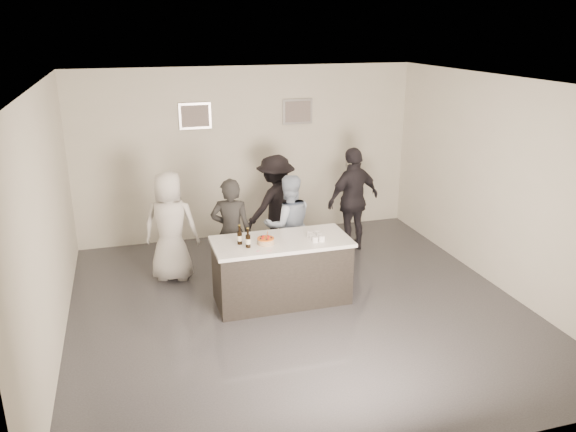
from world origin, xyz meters
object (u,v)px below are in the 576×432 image
at_px(beer_bottle_b, 248,238).
at_px(person_guest_right, 353,200).
at_px(cake, 266,241).
at_px(person_guest_left, 170,226).
at_px(person_main_blue, 288,225).
at_px(beer_bottle_a, 240,235).
at_px(bar_counter, 282,270).
at_px(person_main_black, 231,232).
at_px(person_guest_back, 276,205).

bearing_deg(beer_bottle_b, person_guest_right, 36.74).
relative_size(cake, person_guest_left, 0.14).
bearing_deg(cake, beer_bottle_b, -167.55).
bearing_deg(person_main_blue, beer_bottle_a, 43.44).
height_order(beer_bottle_a, person_guest_right, person_guest_right).
bearing_deg(bar_counter, person_main_blue, 67.69).
bearing_deg(person_main_black, beer_bottle_b, 112.31).
relative_size(cake, person_guest_right, 0.13).
bearing_deg(bar_counter, person_guest_back, 77.37).
xyz_separation_m(cake, beer_bottle_b, (-0.25, -0.06, 0.09)).
xyz_separation_m(person_main_black, person_guest_left, (-0.83, 0.44, 0.03)).
bearing_deg(person_guest_right, person_main_black, 0.56).
bearing_deg(person_guest_left, beer_bottle_b, 142.86).
xyz_separation_m(person_main_black, person_guest_back, (0.93, 0.97, 0.03)).
relative_size(beer_bottle_a, beer_bottle_b, 1.00).
bearing_deg(person_guest_right, cake, 20.91).
bearing_deg(person_main_black, person_guest_right, -143.10).
bearing_deg(beer_bottle_b, person_guest_back, 64.56).
bearing_deg(person_main_blue, person_guest_right, -153.81).
bearing_deg(bar_counter, person_guest_left, 140.09).
distance_m(beer_bottle_a, person_guest_back, 1.94).
xyz_separation_m(cake, person_guest_right, (1.90, 1.55, -0.05)).
xyz_separation_m(beer_bottle_a, person_guest_back, (0.95, 1.68, -0.19)).
height_order(person_guest_right, person_guest_back, person_guest_right).
xyz_separation_m(person_guest_left, person_guest_right, (3.04, 0.32, 0.05)).
height_order(bar_counter, person_guest_back, person_guest_back).
height_order(beer_bottle_a, person_guest_left, person_guest_left).
relative_size(person_guest_left, person_guest_back, 1.00).
distance_m(cake, person_guest_back, 1.87).
bearing_deg(person_guest_left, cake, 150.98).
height_order(cake, person_main_blue, person_main_blue).
distance_m(beer_bottle_a, person_guest_left, 1.41).
distance_m(bar_counter, beer_bottle_a, 0.81).
height_order(beer_bottle_b, person_guest_right, person_guest_right).
xyz_separation_m(beer_bottle_a, person_guest_left, (-0.81, 1.14, -0.20)).
relative_size(person_main_black, person_guest_back, 0.97).
height_order(cake, person_guest_back, person_guest_back).
distance_m(bar_counter, person_guest_left, 1.84).
height_order(person_main_black, person_guest_right, person_guest_right).
bearing_deg(person_guest_right, person_guest_left, -12.30).
bearing_deg(person_guest_left, person_guest_right, -155.84).
relative_size(cake, beer_bottle_b, 0.87).
xyz_separation_m(beer_bottle_a, beer_bottle_b, (0.08, -0.14, 0.00)).
relative_size(beer_bottle_a, person_guest_back, 0.16).
bearing_deg(person_main_blue, person_main_black, 9.58).
distance_m(person_main_black, person_guest_left, 0.93).
distance_m(bar_counter, person_guest_back, 1.77).
bearing_deg(cake, beer_bottle_a, 165.13).
bearing_deg(person_main_blue, cake, 58.63).
bearing_deg(person_guest_right, beer_bottle_b, 18.45).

